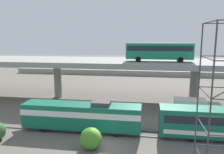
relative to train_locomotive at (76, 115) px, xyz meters
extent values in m
plane|color=#605B54|center=(4.60, -4.00, -2.19)|extent=(260.00, 260.00, 0.00)
cube|color=#59544C|center=(4.60, -0.76, -2.13)|extent=(110.00, 0.12, 0.12)
cube|color=#59544C|center=(4.60, 0.76, -2.13)|extent=(110.00, 0.12, 0.12)
cube|color=#14664C|center=(0.79, 0.00, -0.11)|extent=(15.84, 3.00, 3.20)
cube|color=white|center=(0.79, 0.00, 0.46)|extent=(15.84, 3.04, 0.77)
cone|color=white|center=(-7.13, 0.00, -0.43)|extent=(2.16, 2.85, 2.85)
cube|color=black|center=(-5.51, 0.00, 0.78)|extent=(2.16, 2.70, 1.02)
cube|color=#3F3F42|center=(3.49, 0.00, 1.74)|extent=(2.40, 1.80, 0.50)
cylinder|color=black|center=(-4.16, -1.35, -1.71)|extent=(0.96, 0.18, 0.96)
cylinder|color=black|center=(-4.16, 1.35, -1.71)|extent=(0.96, 0.18, 0.96)
cylinder|color=black|center=(5.74, -1.35, -1.71)|extent=(0.96, 0.18, 0.96)
cylinder|color=black|center=(5.74, 1.35, -1.71)|extent=(0.96, 0.18, 0.96)
cylinder|color=black|center=(14.94, -1.35, -1.73)|extent=(0.92, 0.18, 0.92)
cylinder|color=black|center=(14.94, 1.35, -1.73)|extent=(0.92, 0.18, 0.92)
cube|color=gray|center=(4.60, 16.00, 5.29)|extent=(96.00, 12.68, 0.99)
cylinder|color=gray|center=(-9.00, 16.00, 1.30)|extent=(1.50, 1.50, 6.98)
cylinder|color=gray|center=(18.20, 16.00, 1.30)|extent=(1.50, 1.50, 6.98)
cube|color=#197A56|center=(11.39, 14.48, 7.74)|extent=(12.00, 2.55, 2.90)
cube|color=black|center=(11.39, 14.48, 8.26)|extent=(11.52, 2.59, 0.93)
cube|color=black|center=(17.34, 14.48, 8.09)|extent=(0.08, 2.30, 1.74)
cylinder|color=black|center=(15.11, 15.70, 6.29)|extent=(1.00, 0.26, 1.00)
cylinder|color=black|center=(15.11, 13.27, 6.29)|extent=(1.00, 0.26, 1.00)
cylinder|color=black|center=(7.67, 15.70, 6.29)|extent=(1.00, 0.26, 1.00)
cylinder|color=black|center=(7.67, 13.27, 6.29)|extent=(1.00, 0.26, 1.00)
cube|color=#9E998C|center=(19.50, 7.24, -0.75)|extent=(2.00, 2.30, 2.00)
cube|color=silver|center=(16.00, 7.24, -0.45)|extent=(4.60, 2.30, 2.60)
cylinder|color=black|center=(19.21, 8.33, -1.75)|extent=(0.88, 0.28, 0.88)
cylinder|color=black|center=(19.21, 6.15, -1.75)|extent=(0.88, 0.28, 0.88)
cylinder|color=black|center=(14.99, 8.33, -1.75)|extent=(0.88, 0.28, 0.88)
cylinder|color=black|center=(14.99, 6.15, -1.75)|extent=(0.88, 0.28, 0.88)
cylinder|color=#38383D|center=(12.99, -11.22, 4.50)|extent=(0.10, 0.10, 13.39)
cylinder|color=#38383D|center=(12.99, -14.53, 4.50)|extent=(0.10, 0.10, 13.39)
cylinder|color=#38383D|center=(14.65, -11.22, 2.27)|extent=(3.31, 0.07, 0.07)
cylinder|color=#38383D|center=(14.65, -11.22, 4.50)|extent=(3.31, 0.07, 0.07)
cylinder|color=#38383D|center=(12.99, -12.87, 4.50)|extent=(0.07, 3.31, 0.07)
cylinder|color=#38383D|center=(14.65, -11.22, 6.73)|extent=(3.31, 0.07, 0.07)
cylinder|color=#38383D|center=(12.99, -12.87, 6.73)|extent=(0.07, 3.31, 0.07)
cylinder|color=#38383D|center=(12.99, -12.87, 8.97)|extent=(0.07, 3.31, 0.07)
cylinder|color=#38383D|center=(12.99, -12.87, 11.20)|extent=(0.07, 3.31, 0.07)
cube|color=gray|center=(4.60, 51.00, -1.36)|extent=(79.78, 12.77, 1.67)
cube|color=maroon|center=(21.41, 50.96, 0.15)|extent=(4.66, 1.82, 0.70)
cube|color=#1E232B|center=(21.18, 50.96, 0.74)|extent=(2.05, 1.60, 0.48)
cylinder|color=black|center=(22.85, 51.82, -0.20)|extent=(0.64, 0.20, 0.64)
cylinder|color=black|center=(22.85, 50.09, -0.20)|extent=(0.64, 0.20, 0.64)
cylinder|color=black|center=(19.96, 51.82, -0.20)|extent=(0.64, 0.20, 0.64)
cylinder|color=black|center=(19.96, 50.09, -0.20)|extent=(0.64, 0.20, 0.64)
cube|color=#B7B7BC|center=(33.23, 53.21, 0.15)|extent=(4.24, 1.83, 0.70)
cube|color=#1E232B|center=(33.02, 53.21, 0.74)|extent=(1.86, 1.61, 0.48)
cylinder|color=black|center=(34.54, 54.09, -0.20)|extent=(0.64, 0.20, 0.64)
cylinder|color=black|center=(34.54, 52.34, -0.20)|extent=(0.64, 0.20, 0.64)
cylinder|color=black|center=(31.91, 54.09, -0.20)|extent=(0.64, 0.20, 0.64)
cylinder|color=black|center=(31.91, 52.34, -0.20)|extent=(0.64, 0.20, 0.64)
cube|color=maroon|center=(-4.90, 53.36, 0.15)|extent=(4.13, 1.77, 0.70)
cube|color=#1E232B|center=(-5.11, 53.36, 0.74)|extent=(1.82, 1.56, 0.48)
cylinder|color=black|center=(-3.62, 54.20, -0.20)|extent=(0.64, 0.20, 0.64)
cylinder|color=black|center=(-3.62, 52.51, -0.20)|extent=(0.64, 0.20, 0.64)
cylinder|color=black|center=(-6.18, 54.20, -0.20)|extent=(0.64, 0.20, 0.64)
cylinder|color=black|center=(-6.18, 52.51, -0.20)|extent=(0.64, 0.20, 0.64)
cube|color=#515459|center=(-2.98, 48.41, 0.15)|extent=(4.18, 1.89, 0.70)
cube|color=#1E232B|center=(-2.77, 48.41, 0.74)|extent=(1.84, 1.66, 0.48)
cylinder|color=black|center=(-4.27, 47.51, -0.20)|extent=(0.64, 0.20, 0.64)
cylinder|color=black|center=(-4.27, 49.31, -0.20)|extent=(0.64, 0.20, 0.64)
cylinder|color=black|center=(-1.68, 47.51, -0.20)|extent=(0.64, 0.20, 0.64)
cylinder|color=black|center=(-1.68, 49.31, -0.20)|extent=(0.64, 0.20, 0.64)
cube|color=navy|center=(4.60, 74.00, -2.19)|extent=(140.00, 36.00, 0.01)
sphere|color=#428226|center=(3.24, -4.79, -0.96)|extent=(2.45, 2.45, 2.45)
camera|label=1|loc=(9.23, -27.98, 10.29)|focal=36.33mm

